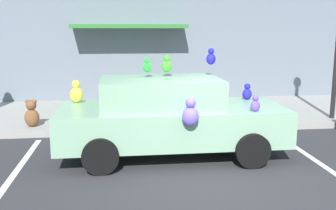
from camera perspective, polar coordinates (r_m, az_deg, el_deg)
name	(u,v)px	position (r m, az deg, el deg)	size (l,w,h in m)	color
ground_plane	(216,180)	(6.68, 6.96, -10.76)	(60.00, 60.00, 0.00)	#2D2D30
sidewalk	(175,113)	(11.38, 0.97, -1.14)	(24.00, 4.00, 0.15)	gray
storefront_building	(166,6)	(13.27, -0.34, 14.14)	(24.00, 1.25, 6.40)	slate
parking_stripe_front	(309,156)	(8.28, 19.78, -6.97)	(0.12, 3.60, 0.01)	silver
parking_stripe_rear	(19,167)	(7.67, -20.86, -8.49)	(0.12, 3.60, 0.01)	silver
plush_covered_car	(169,116)	(7.64, 0.16, -1.60)	(4.35, 2.09, 2.10)	#83AF8B
teddy_bear_on_sidewalk	(32,114)	(9.96, -19.21, -1.27)	(0.35, 0.29, 0.66)	brown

